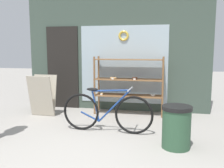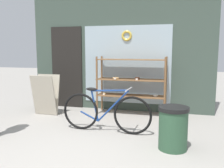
{
  "view_description": "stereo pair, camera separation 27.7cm",
  "coord_description": "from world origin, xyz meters",
  "px_view_note": "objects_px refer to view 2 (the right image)",
  "views": [
    {
      "loc": [
        1.16,
        -3.11,
        1.53
      ],
      "look_at": [
        0.19,
        1.62,
        0.85
      ],
      "focal_mm": 40.0,
      "sensor_mm": 36.0,
      "label": 1
    },
    {
      "loc": [
        1.43,
        -3.05,
        1.53
      ],
      "look_at": [
        0.19,
        1.62,
        0.85
      ],
      "focal_mm": 40.0,
      "sensor_mm": 36.0,
      "label": 2
    }
  ],
  "objects_px": {
    "display_case": "(131,80)",
    "trash_bin": "(173,126)",
    "sandwich_board": "(46,95)",
    "bicycle": "(105,112)"
  },
  "relations": [
    {
      "from": "display_case",
      "to": "trash_bin",
      "type": "height_order",
      "value": "display_case"
    },
    {
      "from": "display_case",
      "to": "sandwich_board",
      "type": "distance_m",
      "value": 2.03
    },
    {
      "from": "bicycle",
      "to": "trash_bin",
      "type": "relative_size",
      "value": 2.57
    },
    {
      "from": "display_case",
      "to": "trash_bin",
      "type": "xyz_separation_m",
      "value": [
        1.01,
        -1.92,
        -0.45
      ]
    },
    {
      "from": "trash_bin",
      "to": "sandwich_board",
      "type": "bearing_deg",
      "value": 155.37
    },
    {
      "from": "display_case",
      "to": "sandwich_board",
      "type": "height_order",
      "value": "display_case"
    },
    {
      "from": "display_case",
      "to": "bicycle",
      "type": "distance_m",
      "value": 1.48
    },
    {
      "from": "sandwich_board",
      "to": "bicycle",
      "type": "bearing_deg",
      "value": -23.7
    },
    {
      "from": "display_case",
      "to": "trash_bin",
      "type": "distance_m",
      "value": 2.22
    },
    {
      "from": "sandwich_board",
      "to": "display_case",
      "type": "bearing_deg",
      "value": 18.98
    }
  ]
}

